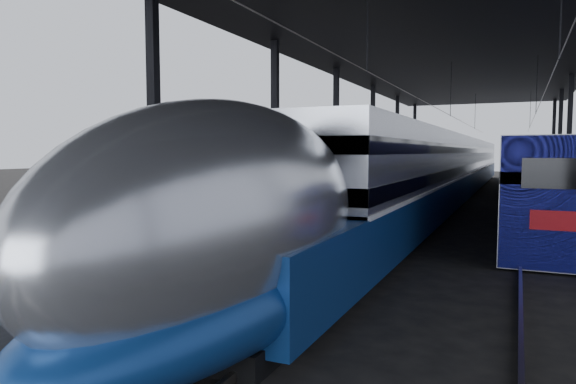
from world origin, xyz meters
The scene contains 8 objects.
ground centered at (0.00, 0.00, 0.00)m, with size 160.00×160.00×0.00m, color black.
platform centered at (-3.50, 20.00, 0.50)m, with size 6.00×80.00×1.00m, color #4C4C4F.
yellow_strip centered at (-0.70, 20.00, 1.00)m, with size 0.30×80.00×0.01m, color gold.
rails centered at (4.50, 20.00, 0.08)m, with size 6.52×80.00×0.16m.
canopy centered at (1.90, 20.00, 9.12)m, with size 18.00×75.00×9.47m.
tgv_train centered at (2.00, 24.75, 1.91)m, with size 2.85×65.20×4.08m.
second_train centered at (7.00, 31.86, 1.81)m, with size 2.60×56.05×3.58m.
child centered at (-1.45, -0.66, 1.50)m, with size 0.37×0.24×1.01m, color #4F281A.
Camera 1 is at (6.16, -9.87, 3.13)m, focal length 32.00 mm.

